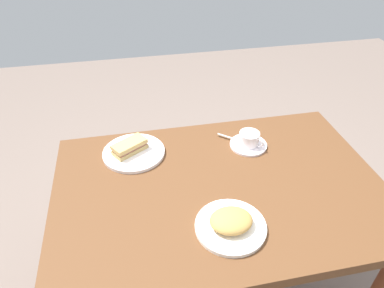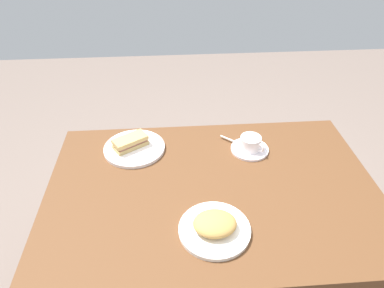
{
  "view_description": "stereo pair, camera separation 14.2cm",
  "coord_description": "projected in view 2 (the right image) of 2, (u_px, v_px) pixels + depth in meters",
  "views": [
    {
      "loc": [
        0.28,
        0.89,
        1.61
      ],
      "look_at": [
        0.06,
        -0.23,
        0.76
      ],
      "focal_mm": 32.46,
      "sensor_mm": 36.0,
      "label": 1
    },
    {
      "loc": [
        0.14,
        0.9,
        1.61
      ],
      "look_at": [
        0.06,
        -0.23,
        0.76
      ],
      "focal_mm": 32.46,
      "sensor_mm": 36.0,
      "label": 2
    }
  ],
  "objects": [
    {
      "name": "side_plate",
      "position": [
        215.0,
        230.0,
        1.1
      ],
      "size": [
        0.23,
        0.23,
        0.01
      ],
      "primitive_type": "cylinder",
      "color": "white",
      "rests_on": "dining_table"
    },
    {
      "name": "side_food_pile",
      "position": [
        215.0,
        223.0,
        1.08
      ],
      "size": [
        0.14,
        0.11,
        0.04
      ],
      "primitive_type": "ellipsoid",
      "color": "#BB8C46",
      "rests_on": "side_plate"
    },
    {
      "name": "coffee_cup",
      "position": [
        251.0,
        143.0,
        1.41
      ],
      "size": [
        0.09,
        0.1,
        0.06
      ],
      "color": "white",
      "rests_on": "coffee_saucer"
    },
    {
      "name": "coffee_saucer",
      "position": [
        250.0,
        149.0,
        1.43
      ],
      "size": [
        0.15,
        0.15,
        0.01
      ],
      "primitive_type": "cylinder",
      "color": "white",
      "rests_on": "dining_table"
    },
    {
      "name": "sandwich_front",
      "position": [
        130.0,
        142.0,
        1.42
      ],
      "size": [
        0.15,
        0.13,
        0.04
      ],
      "color": "tan",
      "rests_on": "sandwich_plate"
    },
    {
      "name": "dining_table",
      "position": [
        212.0,
        204.0,
        1.31
      ],
      "size": [
        1.2,
        0.81,
        0.73
      ],
      "color": "brown",
      "rests_on": "ground_plane"
    },
    {
      "name": "spoon",
      "position": [
        234.0,
        141.0,
        1.47
      ],
      "size": [
        0.08,
        0.07,
        0.01
      ],
      "color": "silver",
      "rests_on": "coffee_saucer"
    },
    {
      "name": "sandwich_plate",
      "position": [
        134.0,
        148.0,
        1.43
      ],
      "size": [
        0.25,
        0.25,
        0.01
      ],
      "primitive_type": "cylinder",
      "color": "white",
      "rests_on": "dining_table"
    }
  ]
}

